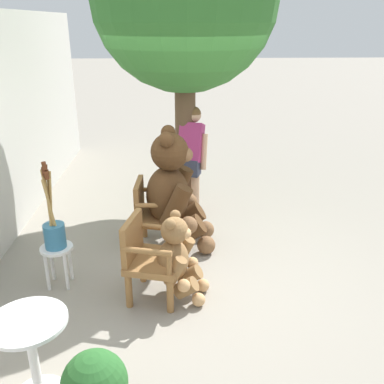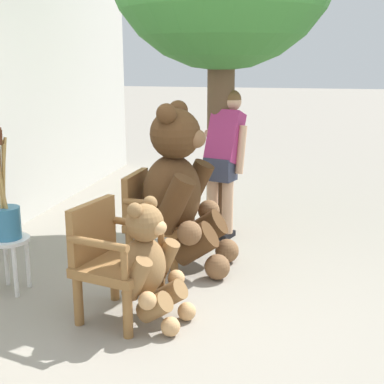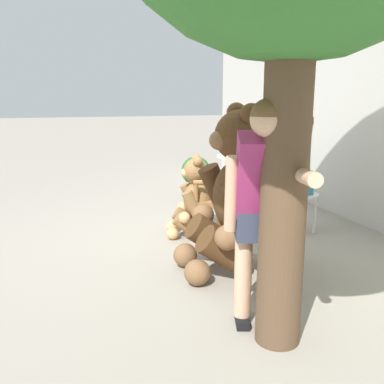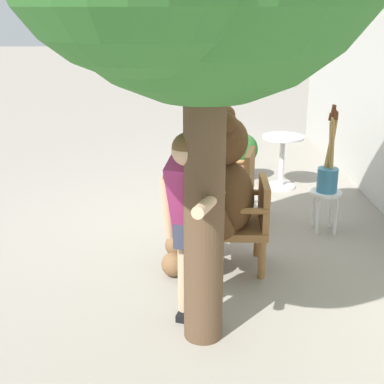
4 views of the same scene
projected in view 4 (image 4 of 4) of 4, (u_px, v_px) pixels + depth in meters
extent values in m
plane|color=gray|center=(191.00, 243.00, 5.62)|extent=(60.00, 60.00, 0.00)
cube|color=olive|center=(228.00, 190.00, 6.00)|extent=(0.67, 0.64, 0.07)
cylinder|color=olive|center=(213.00, 200.00, 6.33)|extent=(0.07, 0.07, 0.37)
cylinder|color=olive|center=(206.00, 214.00, 5.91)|extent=(0.07, 0.07, 0.37)
cylinder|color=olive|center=(249.00, 202.00, 6.24)|extent=(0.07, 0.07, 0.37)
cylinder|color=olive|center=(244.00, 217.00, 5.82)|extent=(0.07, 0.07, 0.37)
cube|color=olive|center=(250.00, 170.00, 5.88)|extent=(0.52, 0.18, 0.42)
cylinder|color=olive|center=(232.00, 162.00, 6.15)|extent=(0.17, 0.48, 0.06)
cylinder|color=olive|center=(214.00, 170.00, 6.23)|extent=(0.05, 0.05, 0.22)
cylinder|color=olive|center=(225.00, 174.00, 5.69)|extent=(0.17, 0.48, 0.06)
cylinder|color=olive|center=(206.00, 183.00, 5.77)|extent=(0.05, 0.05, 0.22)
cube|color=olive|center=(238.00, 227.00, 4.99)|extent=(0.59, 0.55, 0.07)
cylinder|color=olive|center=(215.00, 238.00, 5.28)|extent=(0.07, 0.07, 0.37)
cylinder|color=olive|center=(215.00, 259.00, 4.85)|extent=(0.07, 0.07, 0.37)
cylinder|color=olive|center=(258.00, 238.00, 5.27)|extent=(0.07, 0.07, 0.37)
cylinder|color=olive|center=(262.00, 259.00, 4.83)|extent=(0.07, 0.07, 0.37)
cube|color=olive|center=(264.00, 202.00, 4.90)|extent=(0.52, 0.09, 0.42)
cylinder|color=olive|center=(237.00, 192.00, 5.14)|extent=(0.08, 0.48, 0.06)
cylinder|color=olive|center=(216.00, 203.00, 5.18)|extent=(0.05, 0.05, 0.22)
cylinder|color=olive|center=(240.00, 211.00, 4.67)|extent=(0.08, 0.48, 0.06)
cylinder|color=olive|center=(216.00, 222.00, 4.71)|extent=(0.05, 0.05, 0.22)
ellipsoid|color=#4C3019|center=(226.00, 198.00, 4.89)|extent=(0.64, 0.55, 0.71)
sphere|color=#4C3019|center=(223.00, 140.00, 4.71)|extent=(0.45, 0.45, 0.45)
ellipsoid|color=brown|center=(201.00, 144.00, 4.73)|extent=(0.22, 0.18, 0.17)
sphere|color=black|center=(201.00, 143.00, 4.73)|extent=(0.07, 0.07, 0.07)
sphere|color=#4C3019|center=(226.00, 115.00, 4.81)|extent=(0.18, 0.18, 0.18)
sphere|color=#4C3019|center=(227.00, 123.00, 4.49)|extent=(0.18, 0.18, 0.18)
cylinder|color=#4C3019|center=(213.00, 187.00, 5.21)|extent=(0.22, 0.40, 0.54)
sphere|color=brown|center=(198.00, 209.00, 5.31)|extent=(0.21, 0.21, 0.21)
cylinder|color=#4C3019|center=(213.00, 211.00, 4.58)|extent=(0.22, 0.40, 0.54)
sphere|color=brown|center=(196.00, 237.00, 4.65)|extent=(0.21, 0.21, 0.21)
cylinder|color=#4C3019|center=(198.00, 229.00, 5.20)|extent=(0.28, 0.45, 0.42)
sphere|color=brown|center=(176.00, 245.00, 5.29)|extent=(0.22, 0.22, 0.22)
cylinder|color=#4C3019|center=(197.00, 245.00, 4.85)|extent=(0.28, 0.45, 0.42)
sphere|color=brown|center=(174.00, 264.00, 4.90)|extent=(0.22, 0.22, 0.22)
ellipsoid|color=olive|center=(212.00, 189.00, 5.99)|extent=(0.44, 0.40, 0.43)
sphere|color=olive|center=(211.00, 160.00, 5.89)|extent=(0.27, 0.27, 0.27)
ellipsoid|color=tan|center=(201.00, 161.00, 5.92)|extent=(0.15, 0.13, 0.10)
sphere|color=black|center=(201.00, 160.00, 5.92)|extent=(0.04, 0.04, 0.04)
sphere|color=olive|center=(214.00, 147.00, 5.94)|extent=(0.11, 0.11, 0.11)
sphere|color=olive|center=(211.00, 152.00, 5.75)|extent=(0.11, 0.11, 0.11)
cylinder|color=olive|center=(209.00, 183.00, 6.20)|extent=(0.18, 0.26, 0.33)
sphere|color=tan|center=(202.00, 194.00, 6.27)|extent=(0.13, 0.13, 0.13)
cylinder|color=olive|center=(203.00, 194.00, 5.82)|extent=(0.18, 0.26, 0.33)
sphere|color=tan|center=(195.00, 206.00, 5.88)|extent=(0.13, 0.13, 0.13)
cylinder|color=olive|center=(201.00, 204.00, 6.21)|extent=(0.22, 0.30, 0.25)
sphere|color=tan|center=(190.00, 212.00, 6.29)|extent=(0.14, 0.14, 0.14)
cylinder|color=olive|center=(196.00, 211.00, 6.00)|extent=(0.22, 0.30, 0.25)
sphere|color=tan|center=(185.00, 219.00, 6.05)|extent=(0.14, 0.14, 0.14)
cube|color=black|center=(186.00, 312.00, 4.28)|extent=(0.26, 0.16, 0.06)
cylinder|color=tan|center=(185.00, 263.00, 4.14)|extent=(0.12, 0.12, 0.82)
cube|color=black|center=(207.00, 316.00, 4.23)|extent=(0.26, 0.16, 0.06)
cylinder|color=tan|center=(208.00, 266.00, 4.09)|extent=(0.12, 0.12, 0.82)
cube|color=#33384C|center=(197.00, 231.00, 4.02)|extent=(0.30, 0.35, 0.24)
cube|color=#9E2D66|center=(193.00, 194.00, 3.83)|extent=(0.45, 0.42, 0.58)
sphere|color=tan|center=(187.00, 151.00, 3.59)|extent=(0.21, 0.21, 0.21)
sphere|color=brown|center=(187.00, 148.00, 3.58)|extent=(0.21, 0.21, 0.21)
cylinder|color=tan|center=(209.00, 202.00, 3.54)|extent=(0.56, 0.26, 0.13)
cylinder|color=tan|center=(168.00, 207.00, 3.92)|extent=(0.19, 0.13, 0.51)
cylinder|color=white|center=(326.00, 193.00, 5.78)|extent=(0.34, 0.34, 0.03)
cylinder|color=white|center=(336.00, 216.00, 5.76)|extent=(0.04, 0.04, 0.43)
cylinder|color=white|center=(331.00, 209.00, 5.95)|extent=(0.04, 0.04, 0.43)
cylinder|color=white|center=(318.00, 216.00, 5.76)|extent=(0.04, 0.04, 0.43)
cylinder|color=white|center=(313.00, 209.00, 5.95)|extent=(0.04, 0.04, 0.43)
cylinder|color=teal|center=(327.00, 180.00, 5.73)|extent=(0.22, 0.22, 0.26)
cylinder|color=tan|center=(328.00, 153.00, 5.67)|extent=(0.05, 0.11, 0.69)
cylinder|color=#592D19|center=(331.00, 117.00, 5.54)|extent=(0.05, 0.05, 0.09)
cylinder|color=tan|center=(333.00, 153.00, 5.60)|extent=(0.05, 0.06, 0.72)
cylinder|color=#592D19|center=(336.00, 115.00, 5.46)|extent=(0.05, 0.05, 0.08)
cylinder|color=tan|center=(331.00, 151.00, 5.62)|extent=(0.12, 0.07, 0.74)
cylinder|color=#592D19|center=(334.00, 112.00, 5.49)|extent=(0.05, 0.05, 0.09)
cylinder|color=tan|center=(331.00, 152.00, 5.64)|extent=(0.11, 0.05, 0.72)
cylinder|color=#592D19|center=(335.00, 114.00, 5.51)|extent=(0.05, 0.05, 0.09)
cylinder|color=tan|center=(330.00, 149.00, 5.64)|extent=(0.06, 0.10, 0.78)
cylinder|color=#592D19|center=(334.00, 109.00, 5.49)|extent=(0.05, 0.05, 0.09)
cylinder|color=tan|center=(330.00, 154.00, 5.63)|extent=(0.06, 0.08, 0.69)
cylinder|color=#592D19|center=(333.00, 117.00, 5.50)|extent=(0.05, 0.05, 0.08)
cylinder|color=white|center=(283.00, 137.00, 7.12)|extent=(0.56, 0.56, 0.03)
cylinder|color=white|center=(282.00, 163.00, 7.24)|extent=(0.07, 0.07, 0.69)
cylinder|color=white|center=(280.00, 186.00, 7.35)|extent=(0.40, 0.40, 0.03)
cylinder|color=brown|center=(204.00, 192.00, 3.67)|extent=(0.29, 0.29, 2.28)
cylinder|color=brown|center=(242.00, 171.00, 7.61)|extent=(0.28, 0.28, 0.26)
sphere|color=#286028|center=(242.00, 149.00, 7.50)|extent=(0.44, 0.44, 0.44)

